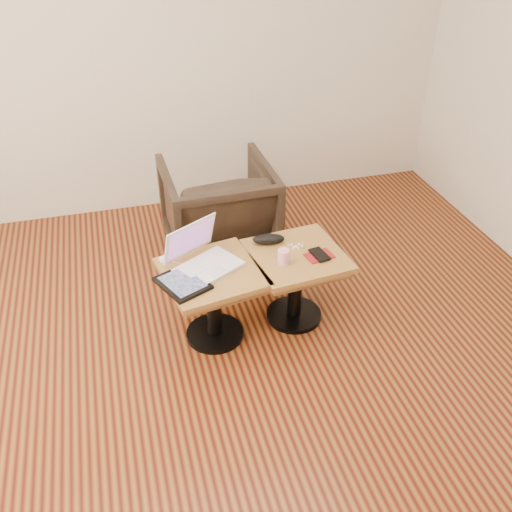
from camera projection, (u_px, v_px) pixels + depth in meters
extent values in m
cube|color=#3F110B|center=(211.00, 431.00, 2.66)|extent=(4.50, 4.50, 0.01)
cube|color=beige|center=(131.00, 21.00, 3.69)|extent=(4.50, 0.02, 2.70)
cylinder|color=black|center=(215.00, 333.00, 3.19)|extent=(0.32, 0.32, 0.03)
cylinder|color=black|center=(213.00, 305.00, 3.08)|extent=(0.08, 0.08, 0.39)
cube|color=brown|center=(212.00, 278.00, 2.98)|extent=(0.52, 0.52, 0.04)
cube|color=brown|center=(212.00, 273.00, 2.96)|extent=(0.57, 0.57, 0.03)
cylinder|color=black|center=(294.00, 315.00, 3.33)|extent=(0.32, 0.32, 0.03)
cylinder|color=black|center=(295.00, 286.00, 3.21)|extent=(0.08, 0.08, 0.39)
cube|color=brown|center=(296.00, 261.00, 3.11)|extent=(0.49, 0.49, 0.04)
cube|color=brown|center=(297.00, 256.00, 3.09)|extent=(0.54, 0.54, 0.03)
cube|color=white|center=(209.00, 267.00, 2.96)|extent=(0.39, 0.36, 0.02)
cube|color=silver|center=(204.00, 263.00, 2.98)|extent=(0.28, 0.23, 0.00)
cube|color=silver|center=(217.00, 271.00, 2.92)|extent=(0.11, 0.09, 0.00)
cube|color=white|center=(190.00, 239.00, 2.98)|extent=(0.31, 0.22, 0.21)
cube|color=maroon|center=(190.00, 239.00, 2.98)|extent=(0.27, 0.18, 0.18)
cube|color=black|center=(182.00, 283.00, 2.85)|extent=(0.29, 0.32, 0.02)
cube|color=#191E38|center=(182.00, 282.00, 2.84)|extent=(0.24, 0.26, 0.00)
cube|color=white|center=(164.00, 259.00, 3.02)|extent=(0.05, 0.05, 0.02)
ellipsoid|color=black|center=(269.00, 239.00, 3.15)|extent=(0.19, 0.11, 0.06)
cylinder|color=#F55685|center=(283.00, 257.00, 2.99)|extent=(0.07, 0.07, 0.08)
sphere|color=white|center=(296.00, 246.00, 3.13)|extent=(0.02, 0.02, 0.02)
sphere|color=white|center=(299.00, 244.00, 3.15)|extent=(0.02, 0.02, 0.02)
sphere|color=white|center=(292.00, 245.00, 3.14)|extent=(0.02, 0.02, 0.02)
sphere|color=white|center=(302.00, 246.00, 3.13)|extent=(0.02, 0.02, 0.02)
sphere|color=white|center=(293.00, 248.00, 3.11)|extent=(0.02, 0.02, 0.02)
sphere|color=white|center=(299.00, 249.00, 3.11)|extent=(0.02, 0.02, 0.02)
cylinder|color=white|center=(296.00, 247.00, 3.13)|extent=(0.08, 0.05, 0.00)
cube|color=maroon|center=(319.00, 256.00, 3.06)|extent=(0.16, 0.12, 0.01)
cube|color=black|center=(319.00, 254.00, 3.05)|extent=(0.09, 0.14, 0.01)
imported|color=black|center=(219.00, 209.00, 3.73)|extent=(0.70, 0.72, 0.64)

